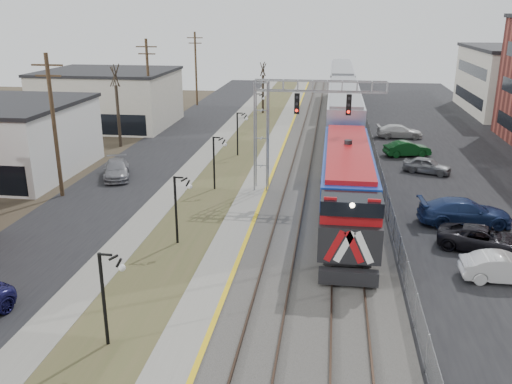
# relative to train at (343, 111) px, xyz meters

# --- Properties ---
(street_west) EXTENTS (7.00, 120.00, 0.04)m
(street_west) POSITION_rel_train_xyz_m (-17.00, -11.73, -2.86)
(street_west) COLOR black
(street_west) RESTS_ON ground
(sidewalk) EXTENTS (2.00, 120.00, 0.08)m
(sidewalk) POSITION_rel_train_xyz_m (-12.50, -11.73, -2.84)
(sidewalk) COLOR gray
(sidewalk) RESTS_ON ground
(grass_median) EXTENTS (4.00, 120.00, 0.06)m
(grass_median) POSITION_rel_train_xyz_m (-9.50, -11.73, -2.85)
(grass_median) COLOR #474C28
(grass_median) RESTS_ON ground
(platform) EXTENTS (2.00, 120.00, 0.24)m
(platform) POSITION_rel_train_xyz_m (-6.50, -11.73, -2.76)
(platform) COLOR gray
(platform) RESTS_ON ground
(ballast_bed) EXTENTS (8.00, 120.00, 0.20)m
(ballast_bed) POSITION_rel_train_xyz_m (-1.50, -11.73, -2.78)
(ballast_bed) COLOR #595651
(ballast_bed) RESTS_ON ground
(parking_lot) EXTENTS (16.00, 120.00, 0.04)m
(parking_lot) POSITION_rel_train_xyz_m (10.50, -11.73, -2.86)
(parking_lot) COLOR black
(parking_lot) RESTS_ON ground
(platform_edge) EXTENTS (0.24, 120.00, 0.01)m
(platform_edge) POSITION_rel_train_xyz_m (-5.62, -11.73, -2.64)
(platform_edge) COLOR gold
(platform_edge) RESTS_ON platform
(track_near) EXTENTS (1.58, 120.00, 0.15)m
(track_near) POSITION_rel_train_xyz_m (-3.50, -11.73, -2.61)
(track_near) COLOR #2D2119
(track_near) RESTS_ON ballast_bed
(track_far) EXTENTS (1.58, 120.00, 0.15)m
(track_far) POSITION_rel_train_xyz_m (-0.00, -11.73, -2.61)
(track_far) COLOR #2D2119
(track_far) RESTS_ON ballast_bed
(train) EXTENTS (3.00, 63.05, 5.33)m
(train) POSITION_rel_train_xyz_m (0.00, 0.00, 0.00)
(train) COLOR #13349A
(train) RESTS_ON ground
(signal_gantry) EXTENTS (9.00, 1.07, 8.15)m
(signal_gantry) POSITION_rel_train_xyz_m (-4.28, -18.73, 2.70)
(signal_gantry) COLOR gray
(signal_gantry) RESTS_ON ground
(lampposts) EXTENTS (0.14, 62.14, 4.00)m
(lampposts) POSITION_rel_train_xyz_m (-9.50, -28.44, -0.88)
(lampposts) COLOR black
(lampposts) RESTS_ON ground
(utility_poles) EXTENTS (0.28, 80.28, 10.00)m
(utility_poles) POSITION_rel_train_xyz_m (-20.00, -21.73, 2.12)
(utility_poles) COLOR #4C3823
(utility_poles) RESTS_ON ground
(fence) EXTENTS (0.04, 120.00, 1.60)m
(fence) POSITION_rel_train_xyz_m (2.70, -11.73, -2.08)
(fence) COLOR gray
(fence) RESTS_ON ground
(bare_trees) EXTENTS (12.30, 42.30, 5.95)m
(bare_trees) POSITION_rel_train_xyz_m (-18.16, -7.81, -0.18)
(bare_trees) COLOR #382D23
(bare_trees) RESTS_ON ground
(car_lot_b) EXTENTS (4.18, 1.47, 1.38)m
(car_lot_b) POSITION_rel_train_xyz_m (7.57, -30.95, -2.20)
(car_lot_b) COLOR silver
(car_lot_b) RESTS_ON ground
(car_lot_c) EXTENTS (5.25, 3.55, 1.33)m
(car_lot_c) POSITION_rel_train_xyz_m (7.44, -27.32, -2.22)
(car_lot_c) COLOR black
(car_lot_c) RESTS_ON ground
(car_lot_d) EXTENTS (5.74, 2.65, 1.62)m
(car_lot_d) POSITION_rel_train_xyz_m (7.26, -23.49, -2.07)
(car_lot_d) COLOR navy
(car_lot_d) RESTS_ON ground
(car_lot_e) EXTENTS (4.09, 2.80, 1.29)m
(car_lot_e) POSITION_rel_train_xyz_m (6.78, -12.17, -2.24)
(car_lot_e) COLOR gray
(car_lot_e) RESTS_ON ground
(car_lot_f) EXTENTS (4.38, 2.51, 1.37)m
(car_lot_f) POSITION_rel_train_xyz_m (5.83, -6.78, -2.20)
(car_lot_f) COLOR #0D4419
(car_lot_f) RESTS_ON ground
(car_street_b) EXTENTS (3.44, 5.09, 1.37)m
(car_street_b) POSITION_rel_train_xyz_m (-17.80, -16.94, -2.20)
(car_street_b) COLOR gray
(car_street_b) RESTS_ON ground
(car_lot_g) EXTENTS (4.80, 2.19, 1.36)m
(car_lot_g) POSITION_rel_train_xyz_m (5.97, 0.86, -2.20)
(car_lot_g) COLOR silver
(car_lot_g) RESTS_ON ground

